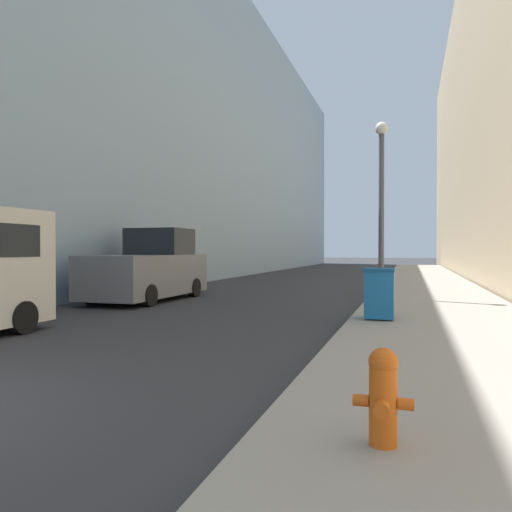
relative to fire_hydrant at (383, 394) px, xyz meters
The scene contains 6 objects.
sidewalk_right 17.19m from the fire_hydrant, 87.00° to the left, with size 3.93×60.00×0.14m.
building_left_glass 30.77m from the fire_hydrant, 121.87° to the left, with size 12.00×60.00×17.67m.
fire_hydrant is the anchor object (origin of this frame).
trash_bin 7.06m from the fire_hydrant, 93.53° to the left, with size 0.62×0.66×1.09m.
lamppost 12.13m from the fire_hydrant, 93.21° to the left, with size 0.39×0.39×5.39m.
pickup_truck 13.08m from the fire_hydrant, 126.98° to the left, with size 2.13×5.01×2.33m.
Camera 1 is at (5.32, -3.03, 1.63)m, focal length 35.00 mm.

